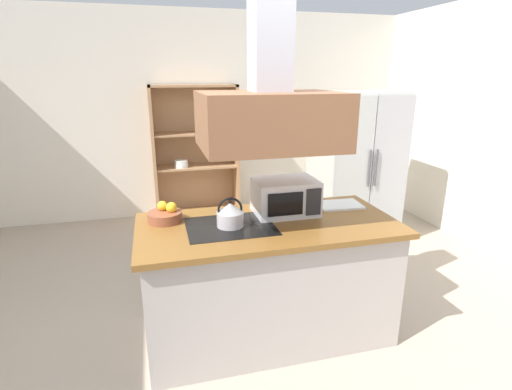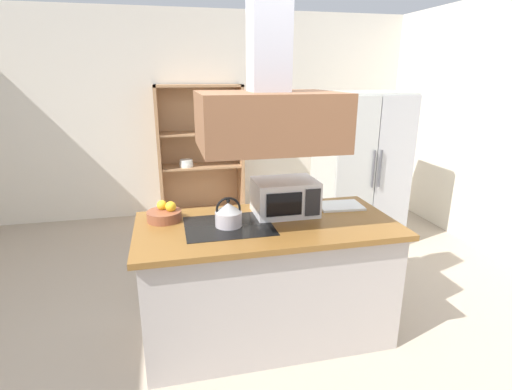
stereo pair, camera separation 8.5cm
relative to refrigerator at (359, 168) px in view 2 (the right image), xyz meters
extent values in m
plane|color=tan|center=(-1.70, -1.56, -0.86)|extent=(7.80, 7.80, 0.00)
cube|color=silver|center=(-1.70, 1.44, 0.49)|extent=(6.00, 0.12, 2.70)
cube|color=#B4AAA4|center=(-1.49, -1.54, -0.43)|extent=(1.75, 0.80, 0.86)
cube|color=brown|center=(-1.49, -1.54, 0.02)|extent=(1.83, 0.88, 0.04)
cube|color=black|center=(-1.77, -1.54, 0.04)|extent=(0.60, 0.48, 0.00)
cube|color=brown|center=(-1.49, -1.54, 0.76)|extent=(0.90, 0.70, 0.36)
cube|color=#B8B8C1|center=(-1.49, -1.54, 1.39)|extent=(0.24, 0.24, 0.90)
cube|color=beige|center=(0.00, 0.01, 0.00)|extent=(0.90, 0.72, 1.72)
cube|color=#BBBDBB|center=(-0.23, -0.36, 0.00)|extent=(0.44, 0.03, 1.68)
cube|color=#B7B8BC|center=(0.22, -0.36, 0.00)|extent=(0.44, 0.03, 1.68)
cylinder|color=#4C4C51|center=(-0.04, -0.39, 0.09)|extent=(0.02, 0.02, 0.40)
cylinder|color=#4C4C51|center=(0.04, -0.39, 0.09)|extent=(0.02, 0.02, 0.40)
cube|color=#A77951|center=(-2.25, 1.18, 0.03)|extent=(0.04, 0.40, 1.77)
cube|color=#A77951|center=(-1.17, 1.18, 0.03)|extent=(0.04, 0.40, 1.77)
cube|color=#A77951|center=(-1.71, 1.18, 0.90)|extent=(1.12, 0.40, 0.03)
cube|color=#A77951|center=(-1.71, 1.18, -0.82)|extent=(1.12, 0.40, 0.08)
cube|color=#A77951|center=(-1.71, 1.37, 0.03)|extent=(1.12, 0.02, 1.77)
cube|color=#A77951|center=(-1.71, 1.18, -0.15)|extent=(1.04, 0.36, 0.02)
cube|color=#A77951|center=(-1.71, 1.18, 0.29)|extent=(1.04, 0.36, 0.02)
cylinder|color=white|center=(-1.91, 1.13, -0.11)|extent=(0.18, 0.18, 0.05)
cylinder|color=white|center=(-1.91, 1.13, -0.07)|extent=(0.17, 0.17, 0.05)
cylinder|color=silver|center=(-1.57, 1.14, 0.37)|extent=(0.01, 0.01, 0.12)
cone|color=silver|center=(-1.57, 1.14, 0.47)|extent=(0.07, 0.07, 0.08)
cylinder|color=silver|center=(-1.39, 1.14, 0.37)|extent=(0.01, 0.01, 0.12)
cone|color=silver|center=(-1.39, 1.14, 0.47)|extent=(0.07, 0.07, 0.08)
cylinder|color=#BDB4B9|center=(-1.77, -1.54, 0.10)|extent=(0.18, 0.18, 0.10)
cone|color=#B0B6B8|center=(-1.77, -1.54, 0.18)|extent=(0.18, 0.18, 0.06)
sphere|color=black|center=(-1.77, -1.54, 0.23)|extent=(0.03, 0.03, 0.03)
torus|color=black|center=(-1.77, -1.54, 0.16)|extent=(0.17, 0.02, 0.17)
cube|color=white|center=(-0.85, -1.33, 0.05)|extent=(0.36, 0.26, 0.02)
cube|color=silver|center=(-1.32, -1.37, 0.17)|extent=(0.46, 0.34, 0.26)
cube|color=black|center=(-1.37, -1.55, 0.17)|extent=(0.26, 0.01, 0.17)
cube|color=#262628|center=(-1.16, -1.55, 0.17)|extent=(0.11, 0.01, 0.20)
cylinder|color=brown|center=(-2.20, -1.32, 0.08)|extent=(0.24, 0.24, 0.07)
sphere|color=yellow|center=(-2.15, -1.32, 0.14)|extent=(0.08, 0.08, 0.08)
sphere|color=yellow|center=(-2.21, -1.28, 0.14)|extent=(0.07, 0.07, 0.07)
camera|label=1|loc=(-2.23, -4.02, 1.05)|focal=27.58mm
camera|label=2|loc=(-2.15, -4.04, 1.05)|focal=27.58mm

